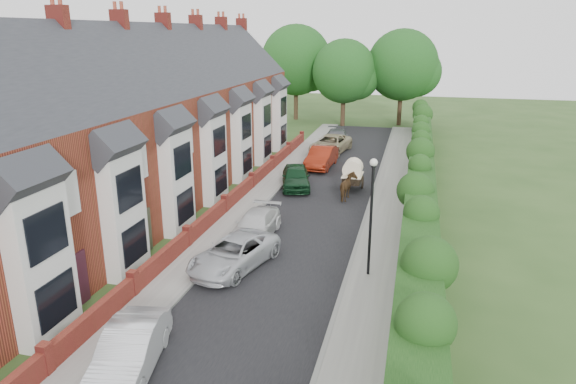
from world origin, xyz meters
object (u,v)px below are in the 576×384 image
(horse_cart, at_px, (353,173))
(lamppost, at_px, (372,203))
(car_red, at_px, (322,157))
(car_green, at_px, (296,177))
(car_silver_b, at_px, (234,253))
(horse, at_px, (348,187))
(car_white, at_px, (256,225))
(car_grey, at_px, (337,138))
(car_beige, at_px, (331,144))
(car_silver_a, at_px, (129,351))

(horse_cart, bearing_deg, lamppost, -79.55)
(lamppost, height_order, car_red, lamppost)
(car_green, distance_m, car_red, 5.74)
(car_green, bearing_deg, car_silver_b, -103.87)
(car_silver_b, distance_m, car_red, 18.16)
(horse, bearing_deg, car_white, 64.81)
(car_red, bearing_deg, car_green, -93.90)
(car_grey, bearing_deg, lamppost, -85.96)
(car_red, bearing_deg, car_silver_b, -88.70)
(horse_cart, bearing_deg, car_white, -111.74)
(car_red, height_order, car_grey, car_red)
(car_white, bearing_deg, car_grey, 89.12)
(car_silver_b, distance_m, car_beige, 23.22)
(lamppost, relative_size, car_silver_b, 1.06)
(car_green, height_order, horse_cart, horse_cart)
(lamppost, xyz_separation_m, car_green, (-5.98, 11.89, -2.53))
(car_silver_b, height_order, car_grey, car_grey)
(lamppost, distance_m, car_red, 18.54)
(car_white, bearing_deg, car_green, 90.70)
(horse, relative_size, horse_cart, 0.66)
(car_red, xyz_separation_m, car_beige, (-0.17, 5.06, -0.04))
(car_silver_b, bearing_deg, car_beige, 104.10)
(car_silver_b, relative_size, car_white, 1.10)
(car_silver_a, relative_size, car_white, 0.98)
(lamppost, height_order, car_green, lamppost)
(lamppost, relative_size, horse, 2.69)
(car_silver_b, xyz_separation_m, car_grey, (0.39, 26.09, 0.04))
(lamppost, xyz_separation_m, car_grey, (-5.41, 25.52, -2.57))
(car_white, distance_m, horse_cart, 9.98)
(lamppost, xyz_separation_m, car_red, (-5.31, 17.59, -2.50))
(lamppost, height_order, car_white, lamppost)
(car_silver_a, height_order, car_silver_b, car_silver_a)
(car_beige, distance_m, car_grey, 2.88)
(lamppost, distance_m, car_silver_b, 6.39)
(lamppost, height_order, horse_cart, lamppost)
(car_white, distance_m, car_grey, 22.53)
(car_grey, bearing_deg, car_red, -97.20)
(car_beige, bearing_deg, car_white, -82.35)
(lamppost, bearing_deg, car_silver_a, -127.97)
(horse_cart, bearing_deg, car_silver_a, -101.44)
(car_silver_b, xyz_separation_m, car_white, (-0.15, 3.57, -0.03))
(car_silver_a, xyz_separation_m, car_grey, (0.99, 33.72, 0.01))
(car_white, bearing_deg, horse_cart, 68.76)
(lamppost, height_order, horse, lamppost)
(car_white, xyz_separation_m, car_red, (0.64, 14.59, 0.15))
(horse, bearing_deg, car_silver_a, 79.30)
(car_green, height_order, car_red, car_red)
(car_beige, relative_size, horse_cart, 1.88)
(car_silver_a, bearing_deg, car_silver_b, 73.27)
(horse, bearing_deg, car_grey, -76.40)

